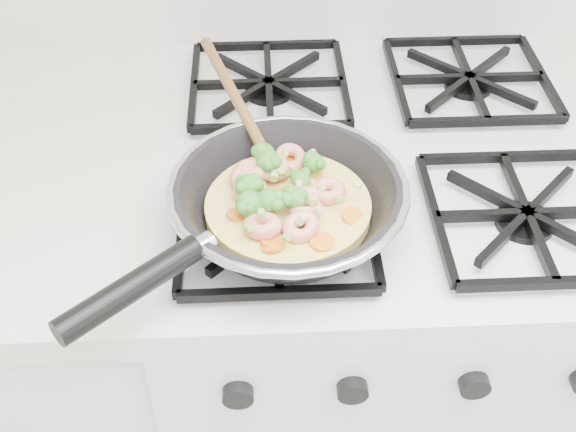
{
  "coord_description": "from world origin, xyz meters",
  "views": [
    {
      "loc": [
        -0.17,
        0.92,
        1.51
      ],
      "look_at": [
        -0.14,
        1.55,
        0.93
      ],
      "focal_mm": 45.86,
      "sensor_mm": 36.0,
      "label": 1
    }
  ],
  "objects": [
    {
      "name": "skillet",
      "position": [
        -0.14,
        1.55,
        0.96
      ],
      "size": [
        0.37,
        0.49,
        0.09
      ],
      "rotation": [
        0.0,
        0.0,
        0.13
      ],
      "color": "black",
      "rests_on": "stove"
    },
    {
      "name": "stove",
      "position": [
        0.0,
        1.7,
        0.46
      ],
      "size": [
        0.6,
        0.6,
        0.92
      ],
      "color": "white",
      "rests_on": "ground"
    }
  ]
}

